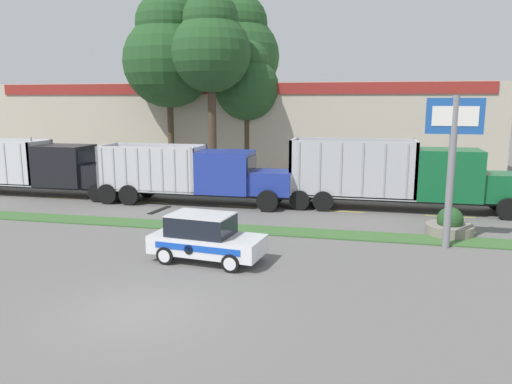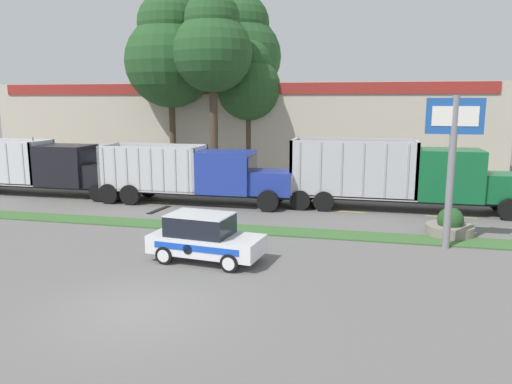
{
  "view_description": "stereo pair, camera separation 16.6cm",
  "coord_description": "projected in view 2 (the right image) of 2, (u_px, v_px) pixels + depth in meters",
  "views": [
    {
      "loc": [
        6.01,
        -11.91,
        5.73
      ],
      "look_at": [
        1.29,
        9.17,
        1.72
      ],
      "focal_mm": 35.0,
      "sensor_mm": 36.0,
      "label": 1
    },
    {
      "loc": [
        6.17,
        -11.87,
        5.73
      ],
      "look_at": [
        1.29,
        9.17,
        1.72
      ],
      "focal_mm": 35.0,
      "sensor_mm": 36.0,
      "label": 2
    }
  ],
  "objects": [
    {
      "name": "store_building_backdrop",
      "position": [
        247.0,
        126.0,
        43.14
      ],
      "size": [
        39.43,
        12.1,
        6.98
      ],
      "color": "#BCB29E",
      "rests_on": "ground_plane"
    },
    {
      "name": "centre_line_6",
      "position": [
        451.0,
        217.0,
        24.74
      ],
      "size": [
        2.4,
        0.14,
        0.01
      ],
      "primitive_type": "cube",
      "color": "yellow",
      "rests_on": "ground_plane"
    },
    {
      "name": "tree_behind_far_right",
      "position": [
        213.0,
        45.0,
        33.22
      ],
      "size": [
        5.31,
        5.31,
        12.83
      ],
      "color": "#473828",
      "rests_on": "ground_plane"
    },
    {
      "name": "stone_planter",
      "position": [
        450.0,
        226.0,
        21.3
      ],
      "size": [
        1.99,
        1.99,
        1.23
      ],
      "color": "gray",
      "rests_on": "ground_plane"
    },
    {
      "name": "dump_truck_mid",
      "position": [
        211.0,
        176.0,
        27.51
      ],
      "size": [
        10.86,
        2.68,
        3.29
      ],
      "color": "black",
      "rests_on": "ground_plane"
    },
    {
      "name": "tree_behind_right",
      "position": [
        170.0,
        53.0,
        36.31
      ],
      "size": [
        6.63,
        6.63,
        13.41
      ],
      "color": "#473828",
      "rests_on": "ground_plane"
    },
    {
      "name": "rally_car",
      "position": [
        204.0,
        237.0,
        17.88
      ],
      "size": [
        4.22,
        2.24,
        1.76
      ],
      "color": "white",
      "rests_on": "ground_plane"
    },
    {
      "name": "centre_line_5",
      "position": [
        341.0,
        211.0,
        25.95
      ],
      "size": [
        2.4,
        0.14,
        0.01
      ],
      "primitive_type": "cube",
      "color": "yellow",
      "rests_on": "ground_plane"
    },
    {
      "name": "centre_line_3",
      "position": [
        149.0,
        202.0,
        28.35
      ],
      "size": [
        2.4,
        0.14,
        0.01
      ],
      "primitive_type": "cube",
      "color": "yellow",
      "rests_on": "ground_plane"
    },
    {
      "name": "grass_verge",
      "position": [
        228.0,
        228.0,
        22.46
      ],
      "size": [
        120.0,
        1.47,
        0.06
      ],
      "primitive_type": "cube",
      "color": "#3D6633",
      "rests_on": "ground_plane"
    },
    {
      "name": "tree_behind_centre",
      "position": [
        249.0,
        82.0,
        36.5
      ],
      "size": [
        4.71,
        4.71,
        10.09
      ],
      "color": "#473828",
      "rests_on": "ground_plane"
    },
    {
      "name": "centre_line_2",
      "position": [
        65.0,
        198.0,
        29.55
      ],
      "size": [
        2.4,
        0.14,
        0.01
      ],
      "primitive_type": "cube",
      "color": "yellow",
      "rests_on": "ground_plane"
    },
    {
      "name": "centre_line_4",
      "position": [
        241.0,
        206.0,
        27.15
      ],
      "size": [
        2.4,
        0.14,
        0.01
      ],
      "primitive_type": "cube",
      "color": "yellow",
      "rests_on": "ground_plane"
    },
    {
      "name": "dump_truck_far_right",
      "position": [
        51.0,
        169.0,
        30.11
      ],
      "size": [
        11.95,
        2.62,
        3.59
      ],
      "color": "black",
      "rests_on": "ground_plane"
    },
    {
      "name": "tree_behind_left",
      "position": [
        241.0,
        48.0,
        38.0
      ],
      "size": [
        6.11,
        6.11,
        13.58
      ],
      "color": "#473828",
      "rests_on": "ground_plane"
    },
    {
      "name": "store_sign_post",
      "position": [
        453.0,
        145.0,
        18.84
      ],
      "size": [
        2.07,
        0.28,
        5.9
      ],
      "color": "gray",
      "rests_on": "ground_plane"
    },
    {
      "name": "dump_truck_trail",
      "position": [
        426.0,
        179.0,
        25.7
      ],
      "size": [
        11.94,
        2.68,
        3.66
      ],
      "color": "black",
      "rests_on": "ground_plane"
    },
    {
      "name": "ground_plane",
      "position": [
        136.0,
        310.0,
        13.79
      ],
      "size": [
        600.0,
        600.0,
        0.0
      ],
      "primitive_type": "plane",
      "color": "slate"
    }
  ]
}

